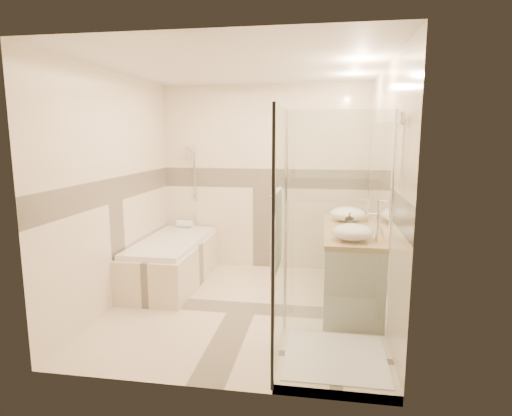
# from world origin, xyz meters

# --- Properties ---
(room) EXTENTS (2.82, 3.02, 2.52)m
(room) POSITION_xyz_m (0.06, 0.01, 1.26)
(room) COLOR beige
(room) RESTS_ON ground
(bathtub) EXTENTS (0.75, 1.70, 0.56)m
(bathtub) POSITION_xyz_m (-1.02, 0.65, 0.31)
(bathtub) COLOR beige
(bathtub) RESTS_ON ground
(vanity) EXTENTS (0.58, 1.62, 0.85)m
(vanity) POSITION_xyz_m (1.12, 0.30, 0.43)
(vanity) COLOR silver
(vanity) RESTS_ON ground
(shower_enclosure) EXTENTS (0.96, 0.93, 2.04)m
(shower_enclosure) POSITION_xyz_m (0.83, -0.97, 0.51)
(shower_enclosure) COLOR beige
(shower_enclosure) RESTS_ON ground
(vessel_sink_near) EXTENTS (0.41, 0.41, 0.16)m
(vessel_sink_near) POSITION_xyz_m (1.10, 0.70, 0.93)
(vessel_sink_near) COLOR white
(vessel_sink_near) RESTS_ON vanity
(vessel_sink_far) EXTENTS (0.39, 0.39, 0.16)m
(vessel_sink_far) POSITION_xyz_m (1.10, -0.24, 0.93)
(vessel_sink_far) COLOR white
(vessel_sink_far) RESTS_ON vanity
(faucet_near) EXTENTS (0.11, 0.03, 0.26)m
(faucet_near) POSITION_xyz_m (1.32, 0.70, 1.00)
(faucet_near) COLOR silver
(faucet_near) RESTS_ON vanity
(faucet_far) EXTENTS (0.11, 0.03, 0.27)m
(faucet_far) POSITION_xyz_m (1.32, -0.24, 1.01)
(faucet_far) COLOR silver
(faucet_far) RESTS_ON vanity
(amenity_bottle_a) EXTENTS (0.10, 0.10, 0.16)m
(amenity_bottle_a) POSITION_xyz_m (1.10, 0.33, 0.93)
(amenity_bottle_a) COLOR black
(amenity_bottle_a) RESTS_ON vanity
(amenity_bottle_b) EXTENTS (0.12, 0.12, 0.13)m
(amenity_bottle_b) POSITION_xyz_m (1.10, 0.25, 0.92)
(amenity_bottle_b) COLOR black
(amenity_bottle_b) RESTS_ON vanity
(folded_towels) EXTENTS (0.21, 0.30, 0.09)m
(folded_towels) POSITION_xyz_m (1.10, 1.02, 0.89)
(folded_towels) COLOR white
(folded_towels) RESTS_ON vanity
(rolled_towel) EXTENTS (0.22, 0.10, 0.10)m
(rolled_towel) POSITION_xyz_m (-1.09, 1.35, 0.61)
(rolled_towel) COLOR white
(rolled_towel) RESTS_ON bathtub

